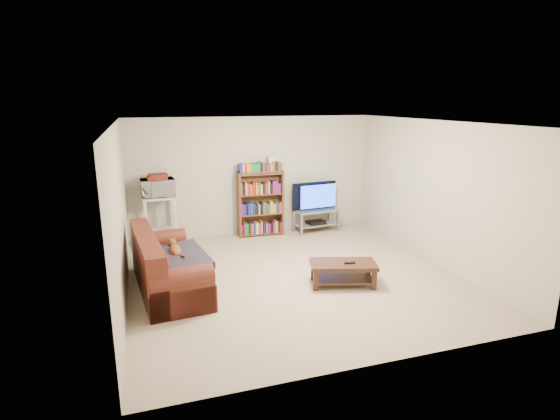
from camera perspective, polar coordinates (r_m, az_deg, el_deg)
name	(u,v)px	position (r m, az deg, el deg)	size (l,w,h in m)	color
floor	(294,276)	(7.00, 1.80, -8.68)	(5.00, 5.00, 0.00)	#C6B193
ceiling	(295,122)	(6.45, 1.96, 11.36)	(5.00, 5.00, 0.00)	white
wall_back	(254,176)	(8.97, -3.47, 4.43)	(5.00, 5.00, 0.00)	beige
wall_front	(379,258)	(4.44, 12.75, -6.16)	(5.00, 5.00, 0.00)	beige
wall_left	(120,216)	(6.27, -20.21, -0.72)	(5.00, 5.00, 0.00)	beige
wall_right	(434,193)	(7.81, 19.46, 2.16)	(5.00, 5.00, 0.00)	beige
sofa	(164,270)	(6.64, -14.85, -7.60)	(1.07, 2.09, 0.86)	#5C2117
blanket	(178,258)	(6.47, -13.21, -6.14)	(0.78, 1.00, 0.10)	#2C2731
cat	(175,250)	(6.62, -13.54, -5.13)	(0.22, 0.55, 0.16)	brown
coffee_table	(343,269)	(6.68, 8.24, -7.69)	(1.08, 0.74, 0.36)	#381D13
remote	(350,263)	(6.61, 9.11, -6.84)	(0.16, 0.04, 0.02)	black
tv_stand	(316,217)	(9.27, 4.73, -0.86)	(0.97, 0.51, 0.47)	#999EA3
television	(316,196)	(9.17, 4.78, 1.79)	(1.00, 0.13, 0.58)	black
dvd_player	(316,222)	(9.31, 4.71, -1.62)	(0.37, 0.26, 0.06)	black
bookshelf	(260,202)	(8.90, -2.57, 1.02)	(0.94, 0.31, 1.34)	brown
shelf_clutter	(265,165)	(8.80, -2.01, 5.86)	(0.68, 0.21, 0.28)	silver
microwave_stand	(160,215)	(8.52, -15.45, -0.58)	(0.64, 0.49, 0.97)	silver
microwave	(158,188)	(8.41, -15.68, 2.82)	(0.60, 0.41, 0.33)	silver
game_boxes	(157,178)	(8.38, -15.77, 4.10)	(0.35, 0.31, 0.05)	maroon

